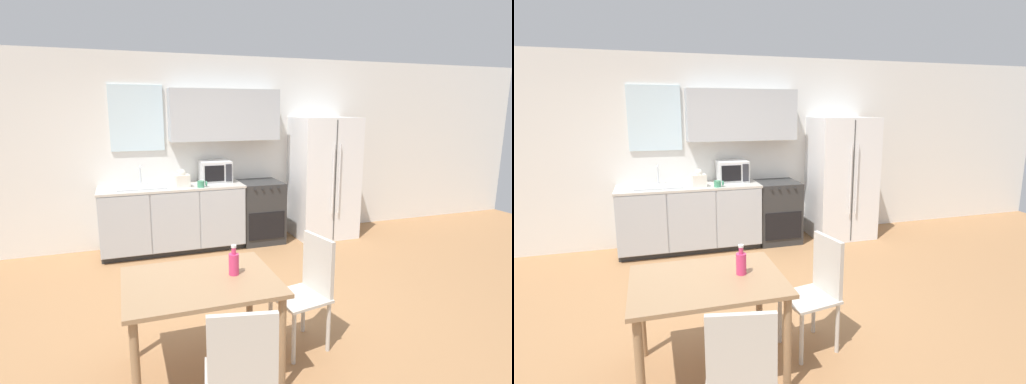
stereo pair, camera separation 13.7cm
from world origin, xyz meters
TOP-DOWN VIEW (x-y plane):
  - ground_plane at (0.00, 0.00)m, footprint 12.00×12.00m
  - wall_back at (0.06, 2.27)m, footprint 12.00×0.38m
  - kitchen_counter at (-0.35, 1.95)m, footprint 1.94×0.67m
  - oven_range at (0.93, 1.96)m, footprint 0.62×0.65m
  - refrigerator at (1.95, 1.91)m, footprint 0.92×0.77m
  - kitchen_sink at (-0.74, 1.96)m, footprint 0.63×0.44m
  - microwave at (0.29, 2.06)m, footprint 0.43×0.38m
  - coffee_mug at (0.02, 1.72)m, footprint 0.13×0.09m
  - grocery_bag_0 at (-0.22, 1.81)m, footprint 0.20×0.17m
  - dining_table at (-0.50, -0.85)m, footprint 1.08×0.85m
  - dining_chair_near at (-0.44, -1.65)m, footprint 0.47×0.47m
  - dining_chair_side at (0.42, -0.74)m, footprint 0.47×0.47m
  - drink_bottle at (-0.25, -0.84)m, footprint 0.08×0.08m

SIDE VIEW (x-z plane):
  - ground_plane at x=0.00m, z-range 0.00..0.00m
  - oven_range at x=0.93m, z-range 0.00..0.90m
  - kitchen_counter at x=-0.35m, z-range 0.00..0.92m
  - dining_chair_near at x=-0.44m, z-range 0.07..1.00m
  - dining_chair_side at x=0.42m, z-range 0.07..1.00m
  - dining_table at x=-0.50m, z-range 0.27..1.01m
  - drink_bottle at x=-0.25m, z-range 0.72..0.95m
  - refrigerator at x=1.95m, z-range 0.00..1.83m
  - kitchen_sink at x=-0.74m, z-range 0.80..1.07m
  - coffee_mug at x=0.02m, z-range 0.92..1.00m
  - grocery_bag_0 at x=-0.22m, z-range 0.90..1.14m
  - microwave at x=0.29m, z-range 0.92..1.22m
  - wall_back at x=0.06m, z-range 0.08..2.78m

